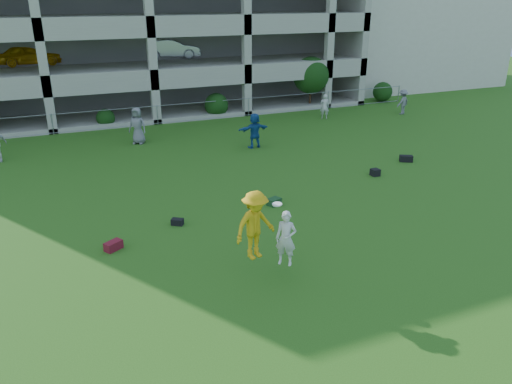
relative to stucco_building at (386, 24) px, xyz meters
name	(u,v)px	position (x,y,z in m)	size (l,w,h in m)	color
ground	(303,271)	(-23.00, -28.00, -5.00)	(100.00, 100.00, 0.00)	#235114
stucco_building	(386,24)	(0.00, 0.00, 0.00)	(16.00, 14.00, 10.00)	beige
bystander_c	(137,126)	(-24.87, -12.76, -4.03)	(0.95, 0.62, 1.93)	slate
bystander_d	(255,131)	(-19.44, -15.87, -4.10)	(1.67, 0.53, 1.81)	#1E4C8D
bystander_e	(325,107)	(-12.83, -11.64, -4.21)	(0.58, 0.38, 1.58)	silver
bystander_f	(403,102)	(-7.37, -12.46, -4.18)	(1.05, 0.61, 1.63)	slate
bag_red_a	(113,246)	(-27.83, -24.52, -4.86)	(0.55, 0.30, 0.28)	#5C0F22
bag_black_b	(177,222)	(-25.54, -23.52, -4.89)	(0.40, 0.25, 0.22)	black
bag_green_c	(274,202)	(-21.71, -23.22, -4.87)	(0.50, 0.35, 0.26)	#153B20
crate_d	(375,172)	(-16.24, -21.96, -4.85)	(0.35, 0.35, 0.30)	black
bag_black_e	(406,159)	(-13.70, -20.87, -4.85)	(0.60, 0.30, 0.30)	black
frisbee_contest	(260,227)	(-24.22, -27.69, -3.50)	(1.88, 1.11, 2.23)	gold
parking_garage	(125,16)	(-23.01, -0.30, 1.01)	(30.00, 14.00, 12.00)	#9E998C
fence	(157,115)	(-23.00, -9.00, -4.39)	(36.06, 0.06, 1.20)	gray
shrub_row	(224,93)	(-18.41, -8.30, -3.49)	(34.38, 2.52, 3.50)	#163D11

